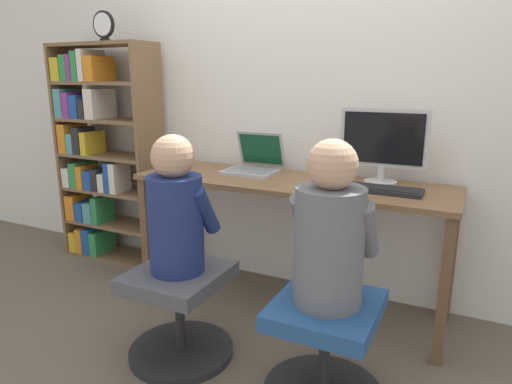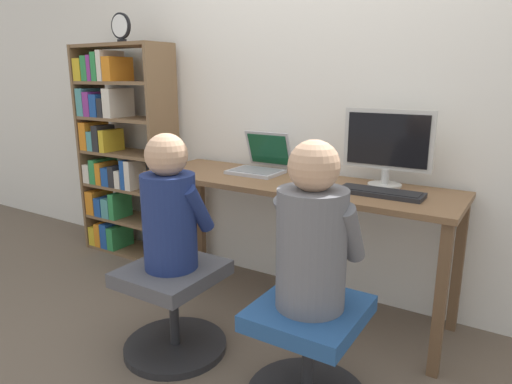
% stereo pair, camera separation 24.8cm
% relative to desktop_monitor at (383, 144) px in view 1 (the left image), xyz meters
% --- Properties ---
extents(ground_plane, '(14.00, 14.00, 0.00)m').
position_rel_desktop_monitor_xyz_m(ground_plane, '(-0.48, -0.43, -1.00)').
color(ground_plane, brown).
extents(wall_back, '(10.00, 0.05, 2.60)m').
position_rel_desktop_monitor_xyz_m(wall_back, '(-0.48, 0.19, 0.30)').
color(wall_back, white).
rests_on(wall_back, ground_plane).
extents(desk, '(1.84, 0.55, 0.78)m').
position_rel_desktop_monitor_xyz_m(desk, '(-0.48, -0.15, -0.31)').
color(desk, brown).
rests_on(desk, ground_plane).
extents(desktop_monitor, '(0.48, 0.18, 0.41)m').
position_rel_desktop_monitor_xyz_m(desktop_monitor, '(0.00, 0.00, 0.00)').
color(desktop_monitor, beige).
rests_on(desktop_monitor, desk).
extents(laptop, '(0.31, 0.32, 0.24)m').
position_rel_desktop_monitor_xyz_m(laptop, '(-0.77, -0.04, -0.17)').
color(laptop, '#B7B7BC').
rests_on(laptop, desk).
extents(keyboard, '(0.42, 0.15, 0.03)m').
position_rel_desktop_monitor_xyz_m(keyboard, '(0.04, -0.19, -0.21)').
color(keyboard, '#232326').
rests_on(keyboard, desk).
extents(computer_mouse_by_keyboard, '(0.07, 0.09, 0.04)m').
position_rel_desktop_monitor_xyz_m(computer_mouse_by_keyboard, '(-0.24, -0.20, -0.20)').
color(computer_mouse_by_keyboard, black).
rests_on(computer_mouse_by_keyboard, desk).
extents(office_chair_left, '(0.52, 0.52, 0.45)m').
position_rel_desktop_monitor_xyz_m(office_chair_left, '(-0.02, -0.86, -0.75)').
color(office_chair_left, '#262628').
rests_on(office_chair_left, ground_plane).
extents(office_chair_right, '(0.52, 0.52, 0.45)m').
position_rel_desktop_monitor_xyz_m(office_chair_right, '(-0.76, -0.87, -0.75)').
color(office_chair_right, '#262628').
rests_on(office_chair_right, ground_plane).
extents(person_at_monitor, '(0.34, 0.31, 0.68)m').
position_rel_desktop_monitor_xyz_m(person_at_monitor, '(-0.02, -0.86, -0.24)').
color(person_at_monitor, slate).
rests_on(person_at_monitor, office_chair_left).
extents(person_at_laptop, '(0.32, 0.29, 0.65)m').
position_rel_desktop_monitor_xyz_m(person_at_laptop, '(-0.76, -0.87, -0.25)').
color(person_at_laptop, navy).
rests_on(person_at_laptop, office_chair_right).
extents(bookshelf, '(0.79, 0.30, 1.58)m').
position_rel_desktop_monitor_xyz_m(bookshelf, '(-2.05, -0.05, -0.20)').
color(bookshelf, brown).
rests_on(bookshelf, ground_plane).
extents(desk_clock, '(0.17, 0.03, 0.19)m').
position_rel_desktop_monitor_xyz_m(desk_clock, '(-1.83, -0.12, 0.69)').
color(desk_clock, black).
rests_on(desk_clock, bookshelf).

